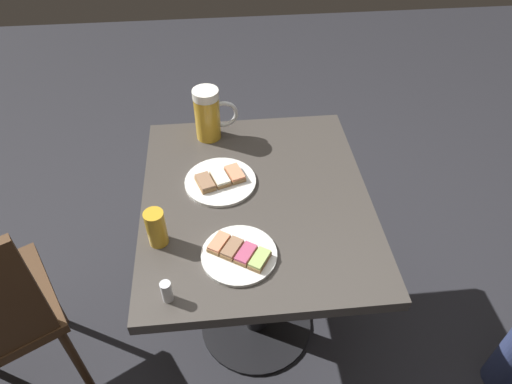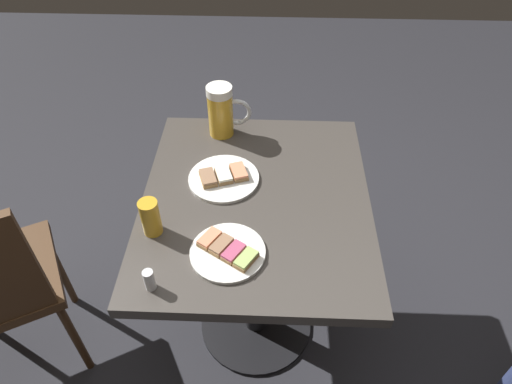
% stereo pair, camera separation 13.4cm
% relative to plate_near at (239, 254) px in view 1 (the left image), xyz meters
% --- Properties ---
extents(ground_plane, '(6.00, 6.00, 0.00)m').
position_rel_plate_near_xyz_m(ground_plane, '(0.07, 0.22, -0.73)').
color(ground_plane, '#28282D').
extents(cafe_table, '(0.67, 0.79, 0.72)m').
position_rel_plate_near_xyz_m(cafe_table, '(0.07, 0.22, -0.17)').
color(cafe_table, black).
rests_on(cafe_table, ground_plane).
extents(plate_near, '(0.20, 0.20, 0.03)m').
position_rel_plate_near_xyz_m(plate_near, '(0.00, 0.00, 0.00)').
color(plate_near, white).
rests_on(plate_near, cafe_table).
extents(plate_far, '(0.22, 0.22, 0.03)m').
position_rel_plate_near_xyz_m(plate_far, '(-0.04, 0.29, -0.00)').
color(plate_far, white).
rests_on(plate_far, cafe_table).
extents(beer_mug, '(0.15, 0.09, 0.18)m').
position_rel_plate_near_xyz_m(beer_mug, '(-0.06, 0.53, 0.08)').
color(beer_mug, gold).
rests_on(beer_mug, cafe_table).
extents(beer_glass_small, '(0.05, 0.05, 0.11)m').
position_rel_plate_near_xyz_m(beer_glass_small, '(-0.21, 0.07, 0.05)').
color(beer_glass_small, gold).
rests_on(beer_glass_small, cafe_table).
extents(salt_shaker, '(0.03, 0.03, 0.06)m').
position_rel_plate_near_xyz_m(salt_shaker, '(-0.18, -0.11, 0.02)').
color(salt_shaker, silver).
rests_on(salt_shaker, cafe_table).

